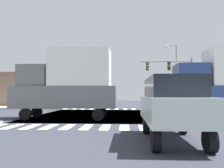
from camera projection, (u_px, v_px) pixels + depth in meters
The scene contains 9 objects.
ground at pixel (122, 115), 18.76m from camera, with size 90.00×90.00×0.05m.
sidewalk_corner_ne at pixel (219, 107), 29.93m from camera, with size 12.00×12.00×0.14m.
sidewalk_corner_nw at pixel (32, 106), 31.53m from camera, with size 12.00×12.00×0.14m.
crosswalk_near at pixel (115, 127), 11.50m from camera, with size 13.50×2.00×0.01m.
crosswalk_far at pixel (121, 109), 26.05m from camera, with size 13.50×2.00×0.01m.
traffic_signal_mast at pixel (172, 71), 26.10m from camera, with size 6.00×0.55×6.05m.
street_lamp at pixel (175, 70), 32.69m from camera, with size 1.78×0.32×9.09m.
suv_crossing_1 at pixel (171, 103), 8.13m from camera, with size 1.96×4.60×2.34m.
box_truck_inner_3 at pixel (69, 83), 15.62m from camera, with size 7.20×2.40×4.85m.
Camera 1 is at (0.32, -18.88, 1.71)m, focal length 35.40 mm.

